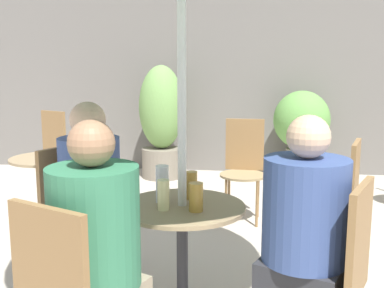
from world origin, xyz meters
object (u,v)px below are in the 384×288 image
object	(u,v)px
seated_person_0	(92,187)
potted_plant_1	(301,126)
bistro_chair_5	(244,161)
cafe_table_near	(182,241)
cafe_table_far	(51,183)
bistro_chair_2	(336,269)
bistro_chair_6	(339,198)
beer_glass_2	(196,197)
potted_plant_0	(162,120)
beer_glass_1	(163,195)
beer_glass_0	(162,184)
seated_person_2	(301,227)
bistro_chair_3	(61,144)
seated_person_1	(98,244)
bistro_chair_0	(74,210)
beer_glass_3	(192,185)

from	to	relation	value
seated_person_0	potted_plant_1	xyz separation A→B (m)	(1.56, 3.28, -0.02)
seated_person_0	bistro_chair_5	bearing A→B (deg)	-3.03
bistro_chair_5	cafe_table_near	bearing A→B (deg)	-95.56
cafe_table_far	bistro_chair_2	distance (m)	2.40
bistro_chair_6	beer_glass_2	bearing A→B (deg)	-26.45
potted_plant_0	potted_plant_1	distance (m)	1.77
bistro_chair_6	seated_person_0	xyz separation A→B (m)	(-1.50, -0.54, 0.17)
potted_plant_1	beer_glass_2	bearing A→B (deg)	-104.11
beer_glass_2	potted_plant_1	size ratio (longest dim) A/B	0.13
beer_glass_1	potted_plant_0	distance (m)	3.59
beer_glass_0	beer_glass_2	distance (m)	0.23
bistro_chair_2	bistro_chair_5	size ratio (longest dim) A/B	1.00
cafe_table_near	bistro_chair_6	size ratio (longest dim) A/B	0.76
beer_glass_2	beer_glass_1	bearing A→B (deg)	-179.85
cafe_table_far	beer_glass_2	world-z (taller)	beer_glass_2
beer_glass_0	bistro_chair_5	bearing A→B (deg)	78.00
bistro_chair_5	seated_person_0	bearing A→B (deg)	-114.01
beer_glass_0	potted_plant_1	world-z (taller)	potted_plant_1
seated_person_2	bistro_chair_3	bearing A→B (deg)	-116.73
bistro_chair_3	seated_person_0	xyz separation A→B (m)	(1.23, -2.39, 0.17)
bistro_chair_5	beer_glass_0	world-z (taller)	bistro_chair_5
cafe_table_near	seated_person_1	bearing A→B (deg)	-114.02
bistro_chair_0	beer_glass_0	xyz separation A→B (m)	(0.60, -0.28, 0.26)
cafe_table_near	bistro_chair_2	world-z (taller)	bistro_chair_2
potted_plant_1	bistro_chair_2	bearing A→B (deg)	-94.16
bistro_chair_2	bistro_chair_6	distance (m)	1.14
seated_person_2	beer_glass_2	world-z (taller)	seated_person_2
seated_person_2	beer_glass_0	size ratio (longest dim) A/B	6.20
cafe_table_far	seated_person_1	size ratio (longest dim) A/B	0.59
potted_plant_0	bistro_chair_5	bearing A→B (deg)	-54.46
potted_plant_1	beer_glass_3	bearing A→B (deg)	-105.62
cafe_table_far	bistro_chair_0	size ratio (longest dim) A/B	0.76
beer_glass_2	potted_plant_0	world-z (taller)	potted_plant_0
bistro_chair_0	beer_glass_1	size ratio (longest dim) A/B	6.15
seated_person_0	bistro_chair_2	bearing A→B (deg)	-90.00
beer_glass_1	potted_plant_1	bearing A→B (deg)	73.52
cafe_table_far	seated_person_1	xyz separation A→B (m)	(0.97, -1.68, 0.21)
beer_glass_0	beer_glass_1	size ratio (longest dim) A/B	1.28
seated_person_0	seated_person_1	world-z (taller)	seated_person_0
beer_glass_0	beer_glass_3	xyz separation A→B (m)	(0.14, 0.07, -0.02)
seated_person_2	beer_glass_1	xyz separation A→B (m)	(-0.65, 0.17, 0.08)
bistro_chair_2	seated_person_2	bearing A→B (deg)	-90.00
bistro_chair_2	potted_plant_0	bearing A→B (deg)	-134.37
bistro_chair_2	beer_glass_1	xyz separation A→B (m)	(-0.79, 0.23, 0.23)
seated_person_1	potted_plant_1	bearing A→B (deg)	-82.85
bistro_chair_6	beer_glass_1	bearing A→B (deg)	-31.36
bistro_chair_3	potted_plant_1	size ratio (longest dim) A/B	0.83
bistro_chair_2	cafe_table_far	bearing A→B (deg)	-102.42
bistro_chair_3	seated_person_0	distance (m)	2.69
bistro_chair_3	seated_person_2	xyz separation A→B (m)	(2.36, -2.89, 0.16)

